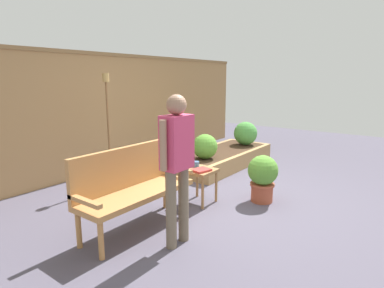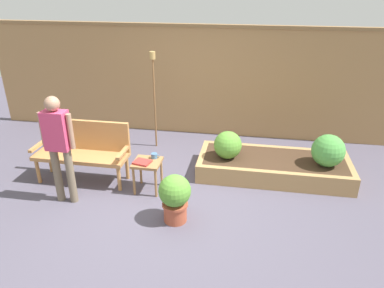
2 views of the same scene
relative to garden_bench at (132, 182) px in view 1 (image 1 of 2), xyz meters
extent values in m
plane|color=#514C5B|center=(1.38, -0.42, -0.54)|extent=(14.00, 14.00, 0.00)
cube|color=#A37A4C|center=(1.38, 2.18, 0.51)|extent=(8.40, 0.10, 2.10)
cube|color=olive|center=(1.38, 2.18, 1.59)|extent=(8.40, 0.14, 0.06)
cylinder|color=#B77F47|center=(0.66, 0.08, -0.34)|extent=(0.06, 0.06, 0.40)
cylinder|color=#B77F47|center=(0.66, -0.28, -0.34)|extent=(0.06, 0.06, 0.40)
cylinder|color=#B77F47|center=(-0.66, 0.08, -0.34)|extent=(0.06, 0.06, 0.40)
cylinder|color=#B77F47|center=(-0.66, -0.28, -0.34)|extent=(0.06, 0.06, 0.40)
cube|color=#B77F47|center=(0.00, -0.10, -0.11)|extent=(1.44, 0.48, 0.06)
cube|color=#B77F47|center=(0.00, 0.11, 0.16)|extent=(1.44, 0.06, 0.48)
cube|color=#B77F47|center=(-0.69, -0.10, 0.02)|extent=(0.06, 0.48, 0.04)
cube|color=#B77F47|center=(0.69, -0.10, 0.02)|extent=(0.06, 0.48, 0.04)
cylinder|color=#9E7042|center=(1.25, -0.02, -0.32)|extent=(0.04, 0.04, 0.44)
cylinder|color=#9E7042|center=(1.25, -0.35, -0.32)|extent=(0.04, 0.04, 0.44)
cylinder|color=#9E7042|center=(0.92, -0.02, -0.32)|extent=(0.04, 0.04, 0.44)
cylinder|color=#9E7042|center=(0.92, -0.35, -0.32)|extent=(0.04, 0.04, 0.44)
cube|color=#9E7042|center=(1.08, -0.18, -0.08)|extent=(0.40, 0.40, 0.04)
cylinder|color=teal|center=(1.16, -0.06, -0.03)|extent=(0.09, 0.09, 0.08)
torus|color=teal|center=(1.21, -0.06, -0.03)|extent=(0.05, 0.01, 0.05)
cube|color=#B2332D|center=(1.03, -0.25, -0.05)|extent=(0.27, 0.24, 0.03)
cylinder|color=#A84C33|center=(1.65, -0.86, -0.43)|extent=(0.30, 0.30, 0.23)
cylinder|color=#A84C33|center=(1.65, -0.86, -0.30)|extent=(0.34, 0.34, 0.04)
sphere|color=#569333|center=(1.65, -0.86, -0.09)|extent=(0.42, 0.42, 0.42)
cube|color=#AD8451|center=(2.95, 0.15, -0.39)|extent=(2.40, 0.09, 0.30)
cube|color=#AD8451|center=(2.95, 1.06, -0.39)|extent=(2.40, 0.09, 0.30)
cube|color=#AD8451|center=(1.79, 0.61, -0.39)|extent=(0.09, 0.82, 0.30)
cube|color=#AD8451|center=(4.10, 0.61, -0.39)|extent=(0.09, 0.82, 0.30)
cube|color=#422D1E|center=(2.95, 0.61, -0.39)|extent=(2.22, 0.82, 0.30)
cylinder|color=brown|center=(2.20, 0.51, -0.21)|extent=(0.04, 0.04, 0.06)
sphere|color=#569333|center=(2.20, 0.51, -0.02)|extent=(0.44, 0.44, 0.44)
cylinder|color=brown|center=(3.72, 0.51, -0.21)|extent=(0.04, 0.04, 0.06)
sphere|color=#4C9942|center=(3.72, 0.51, 0.00)|extent=(0.50, 0.50, 0.50)
cylinder|color=brown|center=(0.79, 1.36, 0.28)|extent=(0.03, 0.03, 1.65)
cylinder|color=#AD894C|center=(0.79, 1.36, 1.17)|extent=(0.10, 0.10, 0.13)
cylinder|color=#70604C|center=(0.12, -0.67, -0.13)|extent=(0.11, 0.11, 0.82)
cylinder|color=#70604C|center=(-0.08, -0.67, -0.13)|extent=(0.11, 0.11, 0.82)
cube|color=#D13D66|center=(0.02, -0.67, 0.55)|extent=(0.32, 0.20, 0.54)
cylinder|color=#9E755B|center=(0.22, -0.67, 0.55)|extent=(0.07, 0.07, 0.49)
cylinder|color=#9E755B|center=(-0.18, -0.67, 0.55)|extent=(0.07, 0.07, 0.49)
sphere|color=#9E755B|center=(0.02, -0.67, 0.92)|extent=(0.20, 0.20, 0.20)
camera|label=1|loc=(-2.38, -2.66, 1.17)|focal=30.11mm
camera|label=2|loc=(2.55, -4.69, 2.37)|focal=33.76mm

